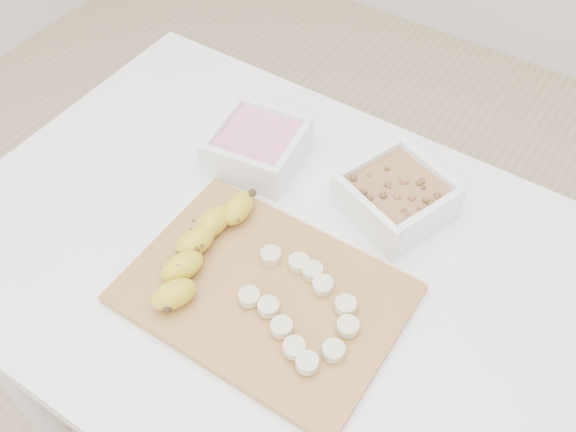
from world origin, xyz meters
The scene contains 6 objects.
table centered at (0.00, 0.00, 0.65)m, with size 1.00×0.70×0.75m.
bowl_yogurt centered at (-0.14, 0.15, 0.78)m, with size 0.16×0.16×0.07m.
bowl_granola centered at (0.10, 0.17, 0.78)m, with size 0.18×0.18×0.07m.
cutting_board centered at (0.03, -0.07, 0.76)m, with size 0.38×0.27×0.01m, color #AC8041.
banana centered at (-0.08, -0.07, 0.78)m, with size 0.06×0.23×0.04m, color gold, non-canonical shape.
banana_slices centered at (0.09, -0.07, 0.77)m, with size 0.18×0.16×0.02m.
Camera 1 is at (0.32, -0.46, 1.52)m, focal length 40.00 mm.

